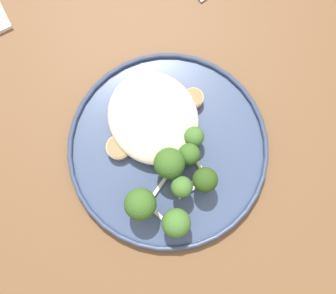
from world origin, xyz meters
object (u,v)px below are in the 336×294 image
at_px(seared_scallop_left_edge, 193,98).
at_px(broccoli_floret_left_leaning, 169,163).
at_px(seared_scallop_right_edge, 127,127).
at_px(seared_scallop_rear_pale, 133,141).
at_px(seared_scallop_large_seared, 119,147).
at_px(dinner_plate, 168,148).
at_px(broccoli_floret_right_tilted, 194,137).
at_px(seared_scallop_center_golden, 157,92).
at_px(broccoli_floret_front_edge, 205,180).
at_px(broccoli_floret_beside_noodles, 176,223).
at_px(broccoli_floret_rear_charred, 182,187).
at_px(seared_scallop_tilted_round, 151,128).
at_px(broccoli_floret_split_head, 140,204).
at_px(broccoli_floret_small_sprig, 189,155).

bearing_deg(seared_scallop_left_edge, broccoli_floret_left_leaning, 132.76).
bearing_deg(seared_scallop_right_edge, seared_scallop_rear_pale, 177.05).
bearing_deg(seared_scallop_large_seared, dinner_plate, -117.31).
distance_m(seared_scallop_rear_pale, broccoli_floret_right_tilted, 0.09).
distance_m(seared_scallop_center_golden, broccoli_floret_front_edge, 0.15).
bearing_deg(dinner_plate, broccoli_floret_right_tilted, -100.77).
distance_m(broccoli_floret_left_leaning, broccoli_floret_beside_noodles, 0.08).
bearing_deg(seared_scallop_center_golden, broccoli_floret_rear_charred, 165.49).
bearing_deg(broccoli_floret_beside_noodles, dinner_plate, -22.18).
bearing_deg(seared_scallop_left_edge, broccoli_floret_front_edge, 158.04).
height_order(seared_scallop_tilted_round, broccoli_floret_split_head, broccoli_floret_split_head).
xyz_separation_m(seared_scallop_right_edge, broccoli_floret_beside_noodles, (-0.15, 0.00, 0.02)).
xyz_separation_m(dinner_plate, broccoli_floret_beside_noodles, (-0.10, 0.04, 0.04)).
bearing_deg(broccoli_floret_left_leaning, broccoli_floret_front_edge, -142.74).
relative_size(broccoli_floret_left_leaning, broccoli_floret_small_sprig, 1.37).
bearing_deg(seared_scallop_right_edge, broccoli_floret_front_edge, -153.96).
relative_size(dinner_plate, broccoli_floret_left_leaning, 4.58).
bearing_deg(broccoli_floret_small_sprig, seared_scallop_right_edge, 36.28).
bearing_deg(broccoli_floret_beside_noodles, seared_scallop_tilted_round, -13.20).
bearing_deg(dinner_plate, broccoli_floret_split_head, 128.23).
bearing_deg(broccoli_floret_front_edge, dinner_plate, 16.62).
xyz_separation_m(seared_scallop_tilted_round, broccoli_floret_split_head, (-0.09, 0.06, 0.03)).
xyz_separation_m(broccoli_floret_left_leaning, broccoli_floret_front_edge, (-0.04, -0.03, -0.00)).
height_order(seared_scallop_rear_pale, seared_scallop_left_edge, seared_scallop_left_edge).
bearing_deg(seared_scallop_rear_pale, broccoli_floret_left_leaning, -154.16).
distance_m(seared_scallop_large_seared, broccoli_floret_split_head, 0.09).
xyz_separation_m(seared_scallop_center_golden, broccoli_floret_small_sprig, (-0.10, 0.01, 0.02)).
bearing_deg(broccoli_floret_split_head, seared_scallop_left_edge, -53.34).
bearing_deg(broccoli_floret_beside_noodles, seared_scallop_rear_pale, -0.47).
xyz_separation_m(seared_scallop_left_edge, broccoli_floret_rear_charred, (-0.11, 0.08, 0.02)).
bearing_deg(seared_scallop_tilted_round, broccoli_floret_right_tilted, -133.39).
distance_m(seared_scallop_tilted_round, broccoli_floret_small_sprig, 0.07).
height_order(dinner_plate, seared_scallop_right_edge, seared_scallop_right_edge).
height_order(seared_scallop_rear_pale, seared_scallop_large_seared, seared_scallop_large_seared).
distance_m(seared_scallop_rear_pale, seared_scallop_large_seared, 0.02).
relative_size(seared_scallop_rear_pale, seared_scallop_center_golden, 0.81).
bearing_deg(broccoli_floret_small_sprig, seared_scallop_left_edge, -33.06).
relative_size(seared_scallop_right_edge, broccoli_floret_left_leaning, 0.57).
relative_size(broccoli_floret_beside_noodles, broccoli_floret_small_sprig, 1.18).
xyz_separation_m(seared_scallop_right_edge, seared_scallop_large_seared, (-0.02, 0.02, -0.00)).
distance_m(seared_scallop_large_seared, broccoli_floret_right_tilted, 0.11).
distance_m(broccoli_floret_split_head, broccoli_floret_small_sprig, 0.10).
height_order(broccoli_floret_rear_charred, broccoli_floret_front_edge, broccoli_floret_front_edge).
bearing_deg(broccoli_floret_front_edge, seared_scallop_left_edge, -21.96).
distance_m(broccoli_floret_beside_noodles, broccoli_floret_split_head, 0.05).
bearing_deg(seared_scallop_left_edge, broccoli_floret_rear_charred, 144.07).
relative_size(seared_scallop_center_golden, seared_scallop_left_edge, 1.06).
bearing_deg(seared_scallop_tilted_round, dinner_plate, -166.52).
bearing_deg(seared_scallop_large_seared, seared_scallop_left_edge, -83.84).
height_order(broccoli_floret_split_head, broccoli_floret_front_edge, broccoli_floret_split_head).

